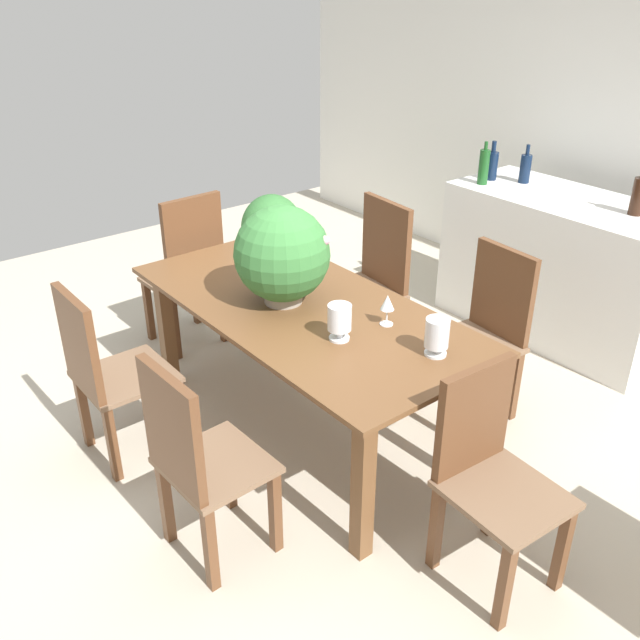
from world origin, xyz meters
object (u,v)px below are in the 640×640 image
at_px(crystal_vase_left, 437,334).
at_px(chair_near_right, 196,457).
at_px(dining_table, 303,325).
at_px(chair_head_end, 189,267).
at_px(chair_foot_end, 489,468).
at_px(chair_far_left, 374,272).
at_px(flower_centerpiece, 282,255).
at_px(wine_bottle_amber, 638,195).
at_px(kitchen_counter, 561,268).
at_px(crystal_vase_center_near, 340,319).
at_px(wine_bottle_green, 484,166).
at_px(wine_bottle_dark, 525,168).
at_px(wine_bottle_clear, 492,165).
at_px(wine_glass, 387,304).
at_px(chair_far_right, 485,327).
at_px(chair_near_left, 105,369).
at_px(potted_plant_floor, 272,231).

bearing_deg(crystal_vase_left, chair_near_right, -106.31).
distance_m(dining_table, chair_head_end, 1.21).
bearing_deg(chair_foot_end, chair_head_end, 94.03).
distance_m(chair_far_left, flower_centerpiece, 1.11).
relative_size(chair_foot_end, wine_bottle_amber, 2.99).
distance_m(flower_centerpiece, kitchen_counter, 2.19).
xyz_separation_m(crystal_vase_center_near, wine_bottle_green, (-0.81, 1.95, 0.20)).
height_order(chair_near_right, kitchen_counter, chair_near_right).
height_order(crystal_vase_center_near, wine_bottle_dark, wine_bottle_dark).
bearing_deg(wine_bottle_clear, chair_far_left, -88.34).
xyz_separation_m(wine_glass, wine_bottle_clear, (-0.87, 1.81, 0.17)).
distance_m(chair_near_right, wine_glass, 1.13).
bearing_deg(chair_far_left, wine_glass, -34.91).
bearing_deg(crystal_vase_left, wine_bottle_green, 124.66).
bearing_deg(chair_far_right, wine_bottle_amber, 89.34).
bearing_deg(kitchen_counter, chair_near_left, -101.44).
distance_m(chair_near_left, crystal_vase_center_near, 1.21).
bearing_deg(chair_head_end, chair_near_left, 38.39).
height_order(chair_near_left, potted_plant_floor, chair_near_left).
xyz_separation_m(wine_bottle_amber, potted_plant_floor, (-2.46, -0.95, -0.72)).
xyz_separation_m(chair_far_left, flower_centerpiece, (0.34, -0.95, 0.47)).
bearing_deg(kitchen_counter, potted_plant_floor, -155.99).
bearing_deg(chair_near_right, wine_bottle_green, -74.46).
bearing_deg(crystal_vase_center_near, wine_bottle_dark, 106.56).
bearing_deg(crystal_vase_left, flower_centerpiece, -165.82).
relative_size(chair_near_left, wine_bottle_amber, 3.06).
xyz_separation_m(flower_centerpiece, crystal_vase_left, (0.85, 0.21, -0.15)).
bearing_deg(flower_centerpiece, wine_bottle_amber, 73.02).
bearing_deg(chair_near_right, chair_far_left, -65.86).
xyz_separation_m(wine_bottle_dark, wine_bottle_amber, (0.83, -0.03, 0.02)).
bearing_deg(crystal_vase_center_near, wine_bottle_green, 112.56).
bearing_deg(crystal_vase_left, chair_far_right, 112.13).
height_order(chair_far_right, wine_bottle_amber, wine_bottle_amber).
height_order(dining_table, wine_bottle_dark, wine_bottle_dark).
bearing_deg(crystal_vase_center_near, chair_foot_end, 6.06).
xyz_separation_m(chair_far_left, chair_head_end, (-0.77, -0.89, 0.01)).
distance_m(dining_table, wine_bottle_dark, 2.17).
relative_size(dining_table, crystal_vase_left, 11.16).
distance_m(wine_bottle_dark, wine_bottle_clear, 0.22).
height_order(chair_near_right, wine_bottle_dark, wine_bottle_dark).
bearing_deg(wine_bottle_dark, crystal_vase_left, -62.37).
bearing_deg(chair_far_left, chair_head_end, -125.81).
xyz_separation_m(chair_far_left, chair_near_left, (-0.01, -1.79, -0.03)).
relative_size(crystal_vase_center_near, wine_glass, 1.12).
relative_size(dining_table, kitchen_counter, 1.27).
distance_m(chair_near_right, wine_bottle_clear, 3.07).
bearing_deg(chair_near_left, wine_bottle_green, -90.25).
height_order(crystal_vase_center_near, wine_bottle_clear, wine_bottle_clear).
bearing_deg(crystal_vase_left, wine_glass, 175.61).
xyz_separation_m(chair_foot_end, chair_far_right, (-0.76, 0.90, 0.02)).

